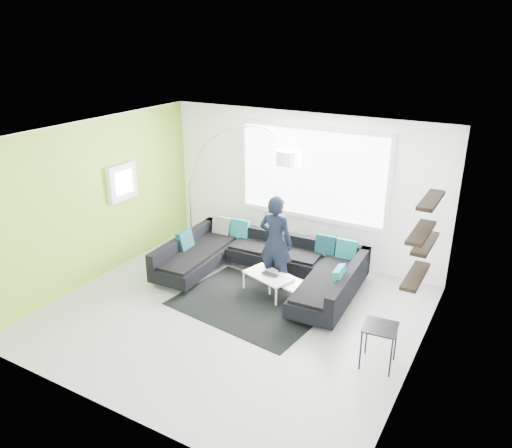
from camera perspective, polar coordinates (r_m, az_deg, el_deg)
The scene contains 9 objects.
ground at distance 7.97m, azimuth -2.68°, elevation -10.19°, with size 5.50×5.50×0.00m, color gray.
room_shell at distance 7.33m, azimuth -1.82°, elevation 2.59°, with size 5.54×5.04×2.82m.
sectional_sofa at distance 8.70m, azimuth 0.50°, elevation -4.89°, with size 3.43×2.23×0.72m.
rug at distance 8.20m, azimuth -0.71°, elevation -9.13°, with size 2.32×1.69×0.01m, color black.
coffee_table at distance 8.38m, azimuth 2.69°, elevation -7.13°, with size 1.05×0.61×0.34m, color white.
arc_lamp at distance 10.11m, azimuth -7.67°, elevation 4.44°, with size 2.35×0.95×2.50m, color silver, non-canonical shape.
side_table at distance 6.94m, azimuth 13.81°, elevation -13.35°, with size 0.43×0.43×0.59m, color black.
person at distance 8.42m, azimuth 2.27°, elevation -2.07°, with size 0.61×0.41×1.64m, color black.
laptop at distance 8.32m, azimuth 1.46°, elevation -5.90°, with size 0.32×0.23×0.02m, color black.
Camera 1 is at (3.66, -5.71, 4.19)m, focal length 35.00 mm.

